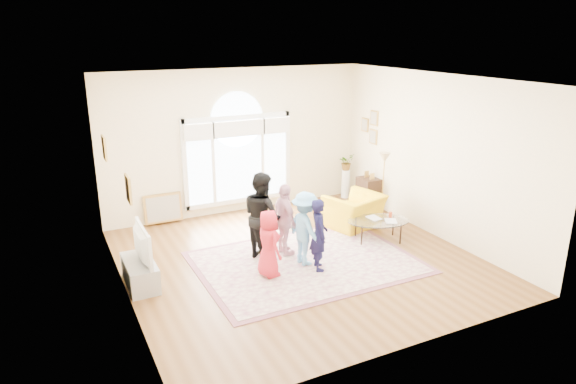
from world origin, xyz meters
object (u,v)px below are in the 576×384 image
area_rug (306,262)px  coffee_table (378,221)px  armchair (354,211)px  television (138,244)px  tv_console (140,273)px

area_rug → coffee_table: size_ratio=2.57×
coffee_table → armchair: armchair is taller
television → coffee_table: 4.56m
television → coffee_table: bearing=-2.3°
area_rug → coffee_table: bearing=9.1°
television → armchair: television is taller
television → armchair: 4.58m
area_rug → armchair: size_ratio=3.34×
tv_console → television: 0.50m
area_rug → tv_console: bearing=170.6°
television → tv_console: bearing=180.0°
tv_console → armchair: size_ratio=0.93×
coffee_table → area_rug: bearing=-152.0°
tv_console → coffee_table: coffee_table is taller
armchair → television: bearing=-8.1°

